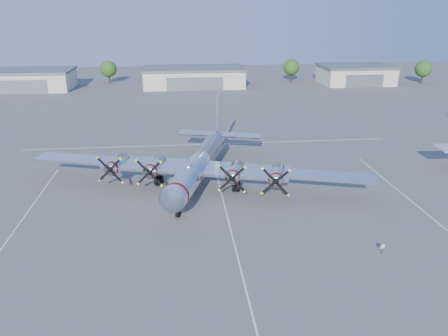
{
  "coord_description": "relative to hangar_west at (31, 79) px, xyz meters",
  "views": [
    {
      "loc": [
        -4.93,
        -44.42,
        21.42
      ],
      "look_at": [
        0.35,
        4.68,
        3.2
      ],
      "focal_mm": 35.0,
      "sensor_mm": 36.0,
      "label": 1
    }
  ],
  "objects": [
    {
      "name": "info_placard",
      "position": [
        58.34,
        -93.02,
        -2.05
      ],
      "size": [
        0.46,
        0.23,
        0.94
      ],
      "rotation": [
        0.0,
        0.0,
        0.41
      ],
      "color": "black",
      "rests_on": "ground"
    },
    {
      "name": "tree_west",
      "position": [
        20.0,
        8.04,
        1.51
      ],
      "size": [
        4.8,
        4.8,
        6.64
      ],
      "color": "#382619",
      "rests_on": "ground"
    },
    {
      "name": "tree_east",
      "position": [
        75.0,
        6.04,
        1.51
      ],
      "size": [
        4.8,
        4.8,
        6.64
      ],
      "color": "#382619",
      "rests_on": "ground"
    },
    {
      "name": "main_bomber_b29",
      "position": [
        42.64,
        -73.9,
        -2.71
      ],
      "size": [
        49.3,
        40.43,
        9.42
      ],
      "primitive_type": null,
      "rotation": [
        0.0,
        0.0,
        -0.3
      ],
      "color": "white",
      "rests_on": "ground"
    },
    {
      "name": "hangar_center",
      "position": [
        45.0,
        -0.0,
        -0.0
      ],
      "size": [
        28.6,
        14.6,
        5.4
      ],
      "color": "#C0B998",
      "rests_on": "ground"
    },
    {
      "name": "tree_far_east",
      "position": [
        113.0,
        -1.96,
        1.51
      ],
      "size": [
        4.8,
        4.8,
        6.64
      ],
      "color": "#382619",
      "rests_on": "ground"
    },
    {
      "name": "parking_lines",
      "position": [
        45.0,
        -83.71,
        -2.71
      ],
      "size": [
        60.0,
        50.08,
        0.01
      ],
      "color": "silver",
      "rests_on": "ground"
    },
    {
      "name": "ground",
      "position": [
        45.0,
        -81.96,
        -2.71
      ],
      "size": [
        260.0,
        260.0,
        0.0
      ],
      "primitive_type": "plane",
      "color": "#59595C",
      "rests_on": "ground"
    },
    {
      "name": "hangar_west",
      "position": [
        0.0,
        0.0,
        0.0
      ],
      "size": [
        22.6,
        14.6,
        5.4
      ],
      "color": "#C0B998",
      "rests_on": "ground"
    },
    {
      "name": "hangar_east",
      "position": [
        93.0,
        0.0,
        0.0
      ],
      "size": [
        20.6,
        14.6,
        5.4
      ],
      "color": "#C0B998",
      "rests_on": "ground"
    }
  ]
}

